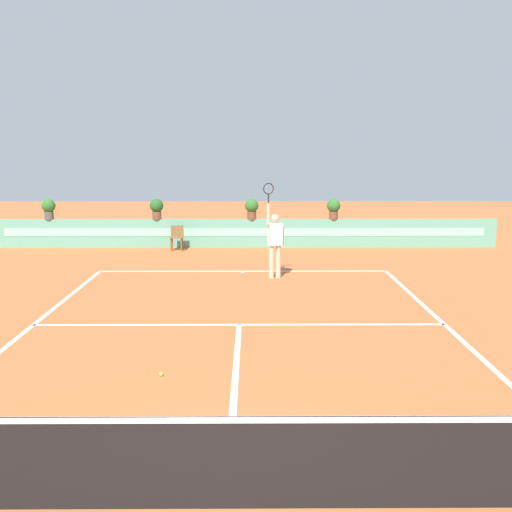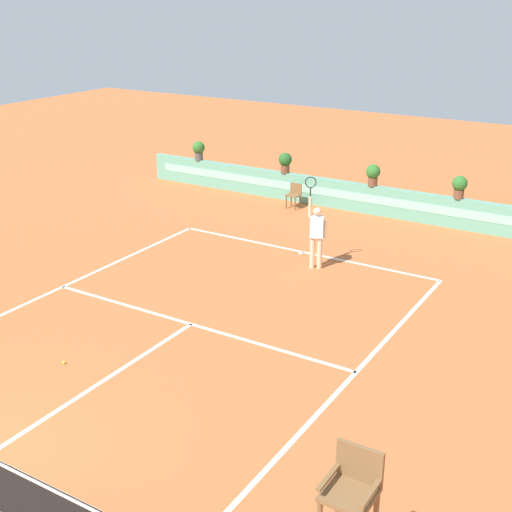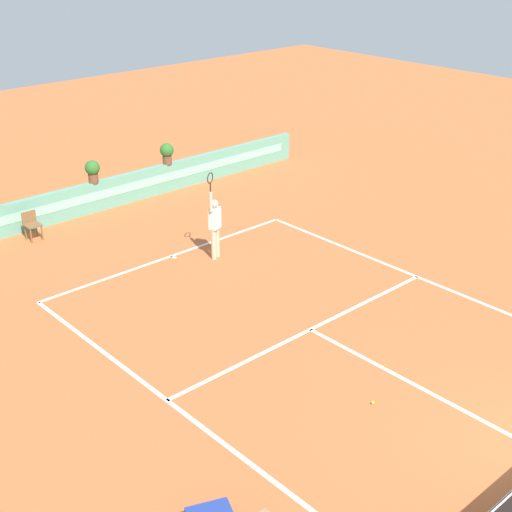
% 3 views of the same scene
% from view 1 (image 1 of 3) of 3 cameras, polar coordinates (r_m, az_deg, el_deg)
% --- Properties ---
extents(ground_plane, '(60.00, 60.00, 0.00)m').
position_cam_1_polar(ground_plane, '(12.04, -1.60, -6.89)').
color(ground_plane, '#BC6033').
extents(court_lines, '(8.32, 11.94, 0.01)m').
position_cam_1_polar(court_lines, '(12.73, -1.54, -5.94)').
color(court_lines, white).
rests_on(court_lines, ground).
extents(net, '(8.92, 0.10, 1.00)m').
position_cam_1_polar(net, '(6.27, -2.84, -18.24)').
color(net, '#333333').
rests_on(net, ground).
extents(back_wall_barrier, '(18.00, 0.21, 1.00)m').
position_cam_1_polar(back_wall_barrier, '(22.12, -1.04, 2.13)').
color(back_wall_barrier, '#60A88E').
rests_on(back_wall_barrier, ground).
extents(ball_kid_chair, '(0.44, 0.44, 0.85)m').
position_cam_1_polar(ball_kid_chair, '(21.55, -7.31, 1.79)').
color(ball_kid_chair, brown).
rests_on(ball_kid_chair, ground).
extents(tennis_player, '(0.58, 0.34, 2.58)m').
position_cam_1_polar(tennis_player, '(16.69, 1.74, 1.51)').
color(tennis_player, beige).
rests_on(tennis_player, ground).
extents(tennis_ball_near_baseline, '(0.07, 0.07, 0.07)m').
position_cam_1_polar(tennis_ball_near_baseline, '(9.83, -8.75, -10.71)').
color(tennis_ball_near_baseline, '#CCE033').
rests_on(tennis_ball_near_baseline, ground).
extents(potted_plant_left, '(0.48, 0.48, 0.72)m').
position_cam_1_polar(potted_plant_left, '(22.27, -9.15, 4.42)').
color(potted_plant_left, brown).
rests_on(potted_plant_left, back_wall_barrier).
extents(potted_plant_right, '(0.48, 0.48, 0.72)m').
position_cam_1_polar(potted_plant_right, '(22.21, 7.17, 4.46)').
color(potted_plant_right, brown).
rests_on(potted_plant_right, back_wall_barrier).
extents(potted_plant_far_left, '(0.48, 0.48, 0.72)m').
position_cam_1_polar(potted_plant_far_left, '(23.17, -18.58, 4.24)').
color(potted_plant_far_left, '#514C47').
rests_on(potted_plant_far_left, back_wall_barrier).
extents(potted_plant_centre, '(0.48, 0.48, 0.72)m').
position_cam_1_polar(potted_plant_centre, '(22.02, -0.40, 4.49)').
color(potted_plant_centre, brown).
rests_on(potted_plant_centre, back_wall_barrier).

